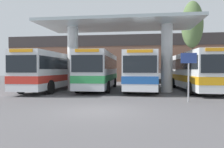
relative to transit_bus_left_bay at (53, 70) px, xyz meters
name	(u,v)px	position (x,y,z in m)	size (l,w,h in m)	color
ground_plane	(98,110)	(6.18, -9.28, -1.87)	(100.00, 100.00, 0.00)	#565456
townhouse_backdrop	(129,54)	(6.18, 14.63, 2.38)	(40.00, 0.58, 7.30)	brown
station_canopy	(118,36)	(6.18, -0.41, 2.90)	(13.19, 5.90, 5.92)	silver
transit_bus_left_bay	(53,70)	(0.00, 0.00, 0.00)	(2.74, 10.76, 3.34)	silver
transit_bus_center_bay	(99,70)	(4.14, 1.16, 0.02)	(3.00, 10.48, 3.41)	silver
transit_bus_right_bay	(142,70)	(8.23, 1.70, -0.01)	(3.04, 11.57, 3.32)	silver
transit_bus_far_right_bay	(194,70)	(12.86, 1.10, -0.02)	(3.10, 11.26, 3.33)	white
info_sign_platform	(189,67)	(10.93, -5.97, 0.19)	(0.90, 0.09, 2.88)	gray
poplar_tree_behind_left	(192,25)	(13.96, 7.25, 5.19)	(2.47, 2.47, 9.84)	#473A2B
parked_car_street	(168,76)	(11.76, 11.20, -0.89)	(4.29, 2.20, 2.03)	silver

